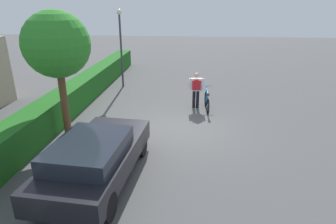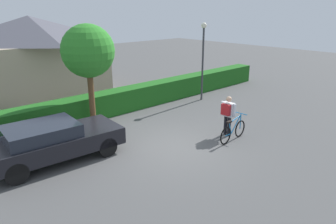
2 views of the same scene
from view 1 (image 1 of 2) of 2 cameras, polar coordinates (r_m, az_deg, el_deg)
ground_plane at (r=10.52m, az=1.78°, el=-3.33°), size 60.00×60.00×0.00m
hedge_row at (r=11.52m, az=-21.40°, el=0.19°), size 21.99×0.90×1.06m
parked_car_near at (r=7.52m, az=-14.05°, el=-8.58°), size 4.21×2.05×1.28m
bicycle at (r=12.31m, az=7.64°, el=1.99°), size 1.62×0.50×0.94m
person_rider at (r=12.36m, az=5.57°, el=4.86°), size 0.37×0.63×1.54m
street_lamp at (r=15.49m, az=-9.32°, el=14.24°), size 0.28×0.28×3.98m
tree_kerbside at (r=9.69m, az=-21.04°, el=12.14°), size 2.05×2.05×4.12m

